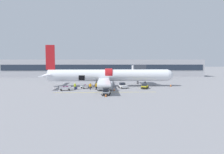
# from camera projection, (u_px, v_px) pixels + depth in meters

# --- Properties ---
(ground_plane) EXTENTS (500.00, 500.00, 0.00)m
(ground_plane) POSITION_uv_depth(u_px,v_px,m) (104.00, 89.00, 52.22)
(ground_plane) COLOR gray
(apron_marking_line) EXTENTS (24.27, 0.49, 0.01)m
(apron_marking_line) POSITION_uv_depth(u_px,v_px,m) (105.00, 92.00, 46.77)
(apron_marking_line) COLOR yellow
(apron_marking_line) RESTS_ON ground_plane
(terminal_strip) EXTENTS (95.86, 8.89, 8.30)m
(terminal_strip) POSITION_uv_depth(u_px,v_px,m) (104.00, 68.00, 97.02)
(terminal_strip) COLOR #B2B2B7
(terminal_strip) RESTS_ON ground_plane
(jet_bridge_stub) EXTENTS (3.64, 8.57, 6.29)m
(jet_bridge_stub) POSITION_uv_depth(u_px,v_px,m) (138.00, 70.00, 63.56)
(jet_bridge_stub) COLOR #4C4C51
(jet_bridge_stub) RESTS_ON ground_plane
(airplane) EXTENTS (38.32, 35.37, 11.99)m
(airplane) POSITION_uv_depth(u_px,v_px,m) (107.00, 76.00, 58.20)
(airplane) COLOR white
(airplane) RESTS_ON ground_plane
(baggage_tug_lead) EXTENTS (2.06, 3.13, 1.53)m
(baggage_tug_lead) POSITION_uv_depth(u_px,v_px,m) (106.00, 92.00, 42.74)
(baggage_tug_lead) COLOR white
(baggage_tug_lead) RESTS_ON ground_plane
(baggage_tug_mid) EXTENTS (2.48, 3.32, 1.48)m
(baggage_tug_mid) POSITION_uv_depth(u_px,v_px,m) (145.00, 86.00, 53.20)
(baggage_tug_mid) COLOR yellow
(baggage_tug_mid) RESTS_ON ground_plane
(baggage_tug_rear) EXTENTS (2.52, 2.96, 1.51)m
(baggage_tug_rear) POSITION_uv_depth(u_px,v_px,m) (123.00, 86.00, 54.12)
(baggage_tug_rear) COLOR white
(baggage_tug_rear) RESTS_ON ground_plane
(baggage_cart_loading) EXTENTS (3.87, 2.74, 1.05)m
(baggage_cart_loading) POSITION_uv_depth(u_px,v_px,m) (87.00, 86.00, 53.95)
(baggage_cart_loading) COLOR silver
(baggage_cart_loading) RESTS_ON ground_plane
(baggage_cart_queued) EXTENTS (3.80, 2.41, 1.12)m
(baggage_cart_queued) POSITION_uv_depth(u_px,v_px,m) (65.00, 88.00, 49.98)
(baggage_cart_queued) COLOR silver
(baggage_cart_queued) RESTS_ON ground_plane
(ground_crew_loader_a) EXTENTS (0.59, 0.59, 1.84)m
(ground_crew_loader_a) POSITION_uv_depth(u_px,v_px,m) (75.00, 86.00, 50.82)
(ground_crew_loader_a) COLOR #1E2338
(ground_crew_loader_a) RESTS_ON ground_plane
(ground_crew_loader_b) EXTENTS (0.54, 0.54, 1.70)m
(ground_crew_loader_b) POSITION_uv_depth(u_px,v_px,m) (96.00, 86.00, 51.12)
(ground_crew_loader_b) COLOR black
(ground_crew_loader_b) RESTS_ON ground_plane
(ground_crew_driver) EXTENTS (0.49, 0.49, 1.54)m
(ground_crew_driver) POSITION_uv_depth(u_px,v_px,m) (101.00, 85.00, 54.27)
(ground_crew_driver) COLOR #1E2338
(ground_crew_driver) RESTS_ON ground_plane
(ground_crew_supervisor) EXTENTS (0.62, 0.42, 1.80)m
(ground_crew_supervisor) POSITION_uv_depth(u_px,v_px,m) (90.00, 86.00, 51.02)
(ground_crew_supervisor) COLOR #2D2D33
(ground_crew_supervisor) RESTS_ON ground_plane
(ground_crew_helper) EXTENTS (0.49, 0.52, 1.58)m
(ground_crew_helper) POSITION_uv_depth(u_px,v_px,m) (97.00, 85.00, 54.21)
(ground_crew_helper) COLOR black
(ground_crew_helper) RESTS_ON ground_plane
(suitcase_on_tarmac_upright) EXTENTS (0.55, 0.37, 0.77)m
(suitcase_on_tarmac_upright) POSITION_uv_depth(u_px,v_px,m) (76.00, 88.00, 51.85)
(suitcase_on_tarmac_upright) COLOR #1E2347
(suitcase_on_tarmac_upright) RESTS_ON ground_plane
(safety_cone_nose) EXTENTS (0.58, 0.58, 0.77)m
(safety_cone_nose) POSITION_uv_depth(u_px,v_px,m) (171.00, 85.00, 58.10)
(safety_cone_nose) COLOR black
(safety_cone_nose) RESTS_ON ground_plane
(safety_cone_engine_left) EXTENTS (0.53, 0.53, 0.62)m
(safety_cone_engine_left) POSITION_uv_depth(u_px,v_px,m) (106.00, 95.00, 40.97)
(safety_cone_engine_left) COLOR black
(safety_cone_engine_left) RESTS_ON ground_plane
(safety_cone_wingtip) EXTENTS (0.51, 0.51, 0.67)m
(safety_cone_wingtip) POSITION_uv_depth(u_px,v_px,m) (114.00, 89.00, 49.50)
(safety_cone_wingtip) COLOR black
(safety_cone_wingtip) RESTS_ON ground_plane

